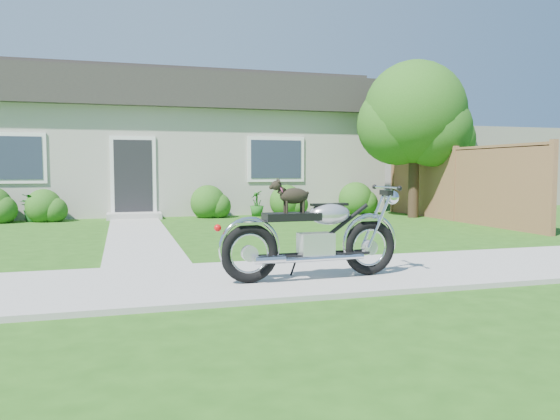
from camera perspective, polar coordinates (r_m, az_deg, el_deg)
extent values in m
plane|color=#235114|center=(6.65, -0.08, -7.14)|extent=(80.00, 80.00, 0.00)
cube|color=#9E9B93|center=(6.64, -0.08, -6.97)|extent=(24.00, 2.20, 0.04)
cube|color=#9E9B93|center=(11.34, -14.55, -2.44)|extent=(1.20, 8.00, 0.03)
cube|color=#A59F95|center=(18.35, -10.60, 4.80)|extent=(12.00, 6.00, 3.00)
cube|color=#2D2B28|center=(18.48, -10.69, 11.01)|extent=(12.60, 6.60, 1.00)
cube|color=#2D2B28|center=(18.57, -10.72, 13.15)|extent=(12.60, 2.00, 0.60)
cube|color=black|center=(15.23, -15.07, 3.15)|extent=(1.00, 0.06, 2.10)
cube|color=#9E9B93|center=(14.93, -14.97, -0.60)|extent=(1.40, 0.70, 0.16)
cube|color=#2D3847|center=(15.47, -26.34, 4.90)|extent=(1.70, 0.05, 1.30)
cube|color=#2D3847|center=(15.83, -0.42, 5.32)|extent=(1.70, 0.05, 1.30)
cube|color=#986544|center=(14.50, 17.82, 2.44)|extent=(0.08, 6.50, 1.80)
cube|color=#986544|center=(17.29, 11.78, 2.99)|extent=(0.12, 0.12, 1.90)
cube|color=#986544|center=(14.50, 17.82, 2.64)|extent=(0.12, 0.12, 1.90)
cube|color=#986544|center=(11.94, 26.58, 2.08)|extent=(0.12, 0.12, 1.90)
cube|color=#986544|center=(14.50, 17.90, 6.08)|extent=(0.08, 6.50, 0.08)
cylinder|color=#3D2B1C|center=(15.27, 13.79, 3.54)|extent=(0.28, 0.28, 2.30)
sphere|color=#275717|center=(15.34, 13.91, 9.90)|extent=(2.76, 2.76, 2.76)
sphere|color=#275717|center=(15.25, 15.76, 8.17)|extent=(2.02, 2.02, 2.02)
cylinder|color=#3D2B1C|center=(19.22, 15.34, 3.53)|extent=(0.28, 0.28, 2.22)
sphere|color=#275717|center=(19.27, 15.44, 8.43)|extent=(2.67, 2.67, 2.67)
sphere|color=#275717|center=(19.20, 16.91, 7.08)|extent=(1.96, 1.96, 1.96)
sphere|color=#275717|center=(16.20, 7.91, 1.12)|extent=(1.01, 1.01, 1.01)
sphere|color=#275717|center=(14.91, -23.46, 0.32)|extent=(0.89, 0.89, 0.89)
sphere|color=#275717|center=(14.96, -7.53, 0.77)|extent=(0.96, 0.96, 0.96)
sphere|color=#275717|center=(15.45, 0.66, 0.90)|extent=(0.95, 0.95, 0.95)
imported|color=#144E16|center=(14.99, -24.37, 0.22)|extent=(0.81, 0.83, 0.70)
imported|color=#1F5E19|center=(15.28, -2.44, 0.71)|extent=(0.54, 0.54, 0.72)
torus|color=black|center=(6.68, 9.33, -3.87)|extent=(0.67, 0.14, 0.67)
torus|color=black|center=(6.14, -3.20, -4.55)|extent=(0.67, 0.14, 0.67)
cube|color=#B6B5BA|center=(6.38, 3.75, -3.76)|extent=(0.41, 0.26, 0.30)
ellipsoid|color=#B6B5BA|center=(6.41, 5.18, -0.40)|extent=(0.52, 0.31, 0.26)
cube|color=black|center=(6.24, 1.22, -0.70)|extent=(0.66, 0.29, 0.09)
cube|color=silver|center=(6.65, 9.36, -0.97)|extent=(0.31, 0.15, 0.03)
cube|color=silver|center=(6.09, -3.22, -1.39)|extent=(0.31, 0.15, 0.03)
cylinder|color=silver|center=(6.73, 11.06, 2.32)|extent=(0.05, 0.60, 0.03)
sphere|color=silver|center=(6.77, 11.64, 1.30)|extent=(0.18, 0.18, 0.17)
cylinder|color=silver|center=(6.28, 4.20, -5.09)|extent=(1.10, 0.10, 0.06)
ellipsoid|color=black|center=(6.23, 1.48, 1.48)|extent=(0.35, 0.18, 0.18)
sphere|color=black|center=(6.16, -0.38, 2.58)|extent=(0.12, 0.12, 0.11)
cylinder|color=black|center=(6.24, 0.48, 0.37)|extent=(0.03, 0.03, 0.14)
cylinder|color=black|center=(6.17, 0.72, 0.32)|extent=(0.03, 0.03, 0.14)
cylinder|color=black|center=(6.31, 2.22, 0.41)|extent=(0.03, 0.03, 0.14)
cylinder|color=black|center=(6.24, 2.48, 0.36)|extent=(0.03, 0.03, 0.14)
torus|color=#D8397F|center=(6.17, 0.07, 2.12)|extent=(0.06, 0.10, 0.09)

